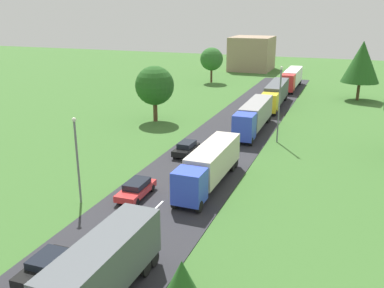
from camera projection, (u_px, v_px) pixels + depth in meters
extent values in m
cube|color=#2B2B30|center=(158.00, 206.00, 35.53)|extent=(10.00, 140.00, 0.06)
cube|color=white|center=(116.00, 247.00, 29.40)|extent=(0.16, 2.40, 0.01)
cube|color=white|center=(157.00, 207.00, 35.26)|extent=(0.16, 2.40, 0.01)
cube|color=white|center=(184.00, 180.00, 40.73)|extent=(0.16, 2.40, 0.01)
cube|color=white|center=(205.00, 159.00, 46.28)|extent=(0.16, 2.40, 0.01)
cube|color=white|center=(223.00, 141.00, 52.38)|extent=(0.16, 2.40, 0.01)
cube|color=white|center=(239.00, 126.00, 58.96)|extent=(0.16, 2.40, 0.01)
cube|color=white|center=(252.00, 113.00, 66.07)|extent=(0.16, 2.40, 0.01)
cube|color=white|center=(260.00, 105.00, 71.56)|extent=(0.16, 2.40, 0.01)
cube|color=white|center=(269.00, 97.00, 78.25)|extent=(0.16, 2.40, 0.01)
cube|color=white|center=(275.00, 90.00, 84.27)|extent=(0.16, 2.40, 0.01)
cube|color=#4C5156|center=(104.00, 264.00, 23.56)|extent=(2.64, 9.21, 2.87)
cylinder|color=black|center=(145.00, 268.00, 26.17)|extent=(0.37, 1.01, 1.00)
cylinder|color=black|center=(116.00, 261.00, 26.90)|extent=(0.37, 1.01, 1.00)
cylinder|color=black|center=(153.00, 259.00, 27.14)|extent=(0.37, 1.01, 1.00)
cylinder|color=black|center=(124.00, 252.00, 27.87)|extent=(0.37, 1.01, 1.00)
cube|color=blue|center=(189.00, 186.00, 34.68)|extent=(2.46, 2.35, 2.72)
cube|color=black|center=(184.00, 186.00, 33.55)|extent=(2.10, 0.12, 1.20)
cube|color=beige|center=(214.00, 159.00, 40.12)|extent=(2.60, 9.44, 2.66)
cube|color=black|center=(213.00, 174.00, 40.59)|extent=(0.99, 8.95, 0.24)
cylinder|color=black|center=(199.00, 207.00, 34.22)|extent=(0.36, 1.00, 1.00)
cylinder|color=black|center=(175.00, 202.00, 34.94)|extent=(0.36, 1.00, 1.00)
cylinder|color=black|center=(232.00, 167.00, 42.77)|extent=(0.36, 1.00, 1.00)
cylinder|color=black|center=(212.00, 164.00, 43.49)|extent=(0.36, 1.00, 1.00)
cylinder|color=black|center=(235.00, 163.00, 43.77)|extent=(0.36, 1.00, 1.00)
cylinder|color=black|center=(216.00, 160.00, 44.49)|extent=(0.36, 1.00, 1.00)
cube|color=blue|center=(244.00, 127.00, 51.14)|extent=(2.48, 2.76, 3.09)
cube|color=black|center=(242.00, 125.00, 49.80)|extent=(2.10, 0.13, 1.36)
cube|color=gray|center=(256.00, 112.00, 57.38)|extent=(2.64, 10.66, 2.87)
cube|color=black|center=(256.00, 124.00, 57.88)|extent=(1.03, 10.11, 0.24)
cylinder|color=black|center=(251.00, 142.00, 50.66)|extent=(0.36, 1.00, 1.00)
cylinder|color=black|center=(234.00, 140.00, 51.34)|extent=(0.36, 1.00, 1.00)
cylinder|color=black|center=(268.00, 120.00, 60.43)|extent=(0.36, 1.00, 1.00)
cylinder|color=black|center=(253.00, 119.00, 61.10)|extent=(0.36, 1.00, 1.00)
cylinder|color=black|center=(269.00, 118.00, 61.57)|extent=(0.36, 1.00, 1.00)
cylinder|color=black|center=(255.00, 116.00, 62.24)|extent=(0.36, 1.00, 1.00)
cube|color=yellow|center=(269.00, 103.00, 64.93)|extent=(2.52, 2.85, 2.70)
cube|color=black|center=(268.00, 101.00, 63.58)|extent=(2.10, 0.16, 1.19)
cube|color=#4C5156|center=(277.00, 91.00, 71.70)|extent=(2.84, 11.86, 2.84)
cube|color=black|center=(276.00, 101.00, 72.19)|extent=(1.22, 11.22, 0.24)
cylinder|color=black|center=(275.00, 113.00, 64.39)|extent=(0.38, 1.01, 1.00)
cylinder|color=black|center=(261.00, 112.00, 65.04)|extent=(0.38, 1.01, 1.00)
cylinder|color=black|center=(285.00, 98.00, 75.09)|extent=(0.38, 1.01, 1.00)
cylinder|color=black|center=(273.00, 97.00, 75.73)|extent=(0.38, 1.01, 1.00)
cylinder|color=black|center=(286.00, 96.00, 76.36)|extent=(0.38, 1.01, 1.00)
cylinder|color=black|center=(274.00, 95.00, 77.01)|extent=(0.38, 1.01, 1.00)
cube|color=red|center=(288.00, 83.00, 80.61)|extent=(2.45, 2.73, 3.10)
cube|color=black|center=(287.00, 81.00, 79.28)|extent=(2.10, 0.11, 1.36)
cube|color=white|center=(293.00, 76.00, 87.00)|extent=(2.54, 11.03, 2.86)
cube|color=black|center=(292.00, 84.00, 87.50)|extent=(0.94, 10.47, 0.24)
cylinder|color=black|center=(292.00, 92.00, 80.13)|extent=(0.35, 1.00, 1.00)
cylinder|color=black|center=(281.00, 91.00, 80.82)|extent=(0.35, 1.00, 1.00)
cylinder|color=black|center=(300.00, 82.00, 90.14)|extent=(0.35, 1.00, 1.00)
cylinder|color=black|center=(289.00, 82.00, 90.83)|extent=(0.35, 1.00, 1.00)
cylinder|color=black|center=(300.00, 81.00, 91.32)|extent=(0.35, 1.00, 1.00)
cylinder|color=black|center=(290.00, 81.00, 92.01)|extent=(0.35, 1.00, 1.00)
cube|color=black|center=(46.00, 268.00, 25.94)|extent=(1.92, 4.15, 0.61)
cube|color=black|center=(47.00, 259.00, 25.96)|extent=(1.59, 2.33, 0.46)
cylinder|color=black|center=(19.00, 283.00, 25.04)|extent=(0.23, 0.64, 0.64)
cylinder|color=black|center=(72.00, 263.00, 27.03)|extent=(0.23, 0.64, 0.64)
cylinder|color=black|center=(50.00, 258.00, 27.55)|extent=(0.23, 0.64, 0.64)
cube|color=red|center=(136.00, 190.00, 36.97)|extent=(1.95, 4.60, 0.55)
cube|color=black|center=(137.00, 184.00, 37.01)|extent=(1.61, 2.58, 0.51)
cylinder|color=black|center=(137.00, 202.00, 35.40)|extent=(0.23, 0.64, 0.64)
cylinder|color=black|center=(119.00, 199.00, 35.93)|extent=(0.23, 0.64, 0.64)
cylinder|color=black|center=(152.00, 188.00, 38.18)|extent=(0.23, 0.64, 0.64)
cylinder|color=black|center=(135.00, 185.00, 38.71)|extent=(0.23, 0.64, 0.64)
cube|color=black|center=(186.00, 150.00, 47.41)|extent=(1.87, 4.15, 0.62)
cube|color=black|center=(187.00, 144.00, 47.41)|extent=(1.54, 2.33, 0.53)
cylinder|color=black|center=(188.00, 157.00, 45.99)|extent=(0.24, 0.65, 0.64)
cylinder|color=black|center=(174.00, 155.00, 46.55)|extent=(0.24, 0.65, 0.64)
cylinder|color=black|center=(197.00, 149.00, 48.46)|extent=(0.24, 0.65, 0.64)
cylinder|color=black|center=(184.00, 148.00, 49.01)|extent=(0.24, 0.65, 0.64)
cylinder|color=slate|center=(78.00, 163.00, 35.19)|extent=(0.18, 0.18, 7.09)
sphere|color=silver|center=(74.00, 120.00, 34.07)|extent=(0.36, 0.36, 0.36)
cylinder|color=slate|center=(279.00, 106.00, 50.99)|extent=(0.18, 0.18, 8.92)
sphere|color=silver|center=(282.00, 68.00, 49.59)|extent=(0.36, 0.36, 0.36)
cylinder|color=#513823|center=(358.00, 91.00, 75.52)|extent=(0.52, 0.52, 3.15)
cone|color=#23561E|center=(362.00, 62.00, 73.95)|extent=(6.46, 6.46, 7.11)
cylinder|color=#513823|center=(155.00, 110.00, 61.55)|extent=(0.61, 0.61, 3.10)
sphere|color=#23561E|center=(155.00, 85.00, 60.44)|extent=(5.52, 5.52, 5.52)
cylinder|color=#513823|center=(211.00, 75.00, 92.94)|extent=(0.45, 0.45, 3.22)
sphere|color=#2D6628|center=(212.00, 59.00, 91.89)|extent=(4.90, 4.90, 4.90)
cube|color=#9E846B|center=(252.00, 53.00, 110.73)|extent=(10.24, 11.63, 8.45)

